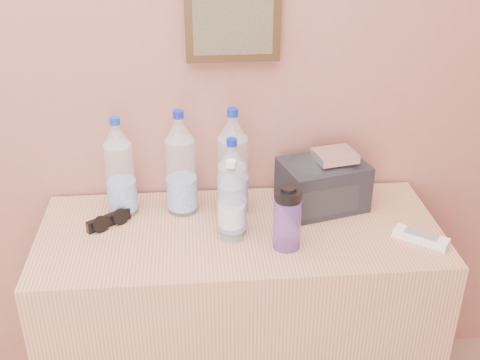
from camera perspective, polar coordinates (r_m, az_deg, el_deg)
name	(u,v)px	position (r m, az deg, el deg)	size (l,w,h in m)	color
picture_frame	(233,22)	(1.94, -0.69, 14.76)	(0.30, 0.03, 0.25)	#382311
dresser	(240,326)	(2.17, -0.01, -13.66)	(1.28, 0.53, 0.80)	tan
pet_large_a	(120,172)	(1.99, -11.31, 0.75)	(0.09, 0.09, 0.34)	silver
pet_large_b	(233,168)	(1.95, -0.69, 1.19)	(0.10, 0.10, 0.36)	silver
pet_large_c	(181,168)	(1.96, -5.62, 1.12)	(0.10, 0.10, 0.36)	silver
pet_large_d	(232,192)	(1.84, -0.76, -1.17)	(0.09, 0.09, 0.32)	white
pet_small	(231,205)	(1.83, -0.82, -2.37)	(0.08, 0.08, 0.27)	silver
nalgene_bottle	(287,218)	(1.80, 4.51, -3.61)	(0.08, 0.08, 0.20)	purple
sunglasses	(109,220)	(1.98, -12.35, -3.76)	(0.15, 0.06, 0.04)	black
ac_remote	(421,237)	(1.95, 16.77, -5.24)	(0.17, 0.05, 0.02)	silver
toiletry_bag	(323,182)	(2.03, 7.86, -0.17)	(0.27, 0.19, 0.18)	black
foil_packet	(335,156)	(1.97, 8.99, 2.31)	(0.13, 0.11, 0.03)	silver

